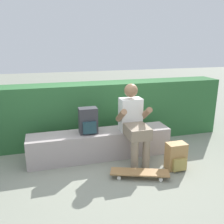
{
  "coord_description": "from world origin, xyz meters",
  "views": [
    {
      "loc": [
        -0.79,
        -3.09,
        1.81
      ],
      "look_at": [
        0.19,
        0.42,
        0.74
      ],
      "focal_mm": 39.07,
      "sensor_mm": 36.0,
      "label": 1
    }
  ],
  "objects_px": {
    "bench_main": "(100,144)",
    "backpack_on_bench": "(88,121)",
    "person_skater": "(134,121)",
    "skateboard_near_person": "(140,173)",
    "backpack_on_ground": "(176,157)"
  },
  "relations": [
    {
      "from": "bench_main",
      "to": "skateboard_near_person",
      "type": "bearing_deg",
      "value": -63.94
    },
    {
      "from": "skateboard_near_person",
      "to": "backpack_on_ground",
      "type": "bearing_deg",
      "value": 7.93
    },
    {
      "from": "backpack_on_bench",
      "to": "bench_main",
      "type": "bearing_deg",
      "value": 2.85
    },
    {
      "from": "backpack_on_ground",
      "to": "person_skater",
      "type": "bearing_deg",
      "value": 136.14
    },
    {
      "from": "person_skater",
      "to": "backpack_on_bench",
      "type": "bearing_deg",
      "value": 163.55
    },
    {
      "from": "bench_main",
      "to": "person_skater",
      "type": "xyz_separation_m",
      "value": [
        0.48,
        -0.21,
        0.42
      ]
    },
    {
      "from": "bench_main",
      "to": "skateboard_near_person",
      "type": "distance_m",
      "value": 0.86
    },
    {
      "from": "backpack_on_bench",
      "to": "backpack_on_ground",
      "type": "distance_m",
      "value": 1.41
    },
    {
      "from": "skateboard_near_person",
      "to": "backpack_on_bench",
      "type": "xyz_separation_m",
      "value": [
        -0.56,
        0.75,
        0.56
      ]
    },
    {
      "from": "bench_main",
      "to": "backpack_on_bench",
      "type": "bearing_deg",
      "value": -177.15
    },
    {
      "from": "person_skater",
      "to": "bench_main",
      "type": "bearing_deg",
      "value": 156.63
    },
    {
      "from": "backpack_on_ground",
      "to": "skateboard_near_person",
      "type": "bearing_deg",
      "value": -172.07
    },
    {
      "from": "backpack_on_bench",
      "to": "backpack_on_ground",
      "type": "relative_size",
      "value": 1.0
    },
    {
      "from": "person_skater",
      "to": "skateboard_near_person",
      "type": "bearing_deg",
      "value": -100.6
    },
    {
      "from": "bench_main",
      "to": "backpack_on_bench",
      "type": "distance_m",
      "value": 0.45
    }
  ]
}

